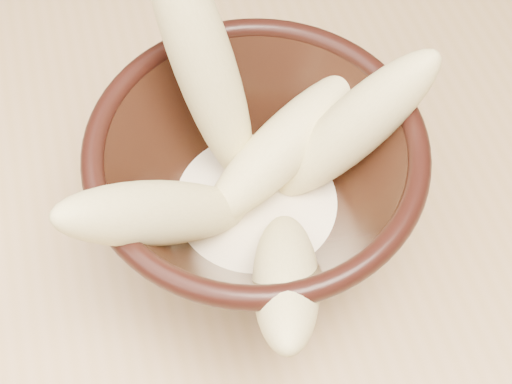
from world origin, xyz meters
TOP-DOWN VIEW (x-y plane):
  - table at (0.00, 0.00)m, footprint 1.20×0.80m
  - bowl at (-0.21, -0.01)m, footprint 0.19×0.19m
  - milk_puddle at (-0.21, -0.01)m, footprint 0.11×0.11m
  - banana_upright at (-0.23, 0.04)m, footprint 0.07×0.11m
  - banana_left at (-0.27, -0.03)m, footprint 0.13×0.08m
  - banana_right at (-0.15, -0.01)m, footprint 0.11×0.04m
  - banana_across at (-0.19, 0.00)m, footprint 0.13×0.10m
  - banana_front at (-0.21, -0.08)m, footprint 0.07×0.13m

SIDE VIEW (x-z plane):
  - table at x=0.00m, z-range 0.30..1.05m
  - milk_puddle at x=-0.21m, z-range 0.78..0.79m
  - bowl at x=-0.21m, z-range 0.76..0.86m
  - banana_across at x=-0.19m, z-range 0.79..0.85m
  - banana_front at x=-0.21m, z-range 0.77..0.87m
  - banana_right at x=-0.15m, z-range 0.78..0.90m
  - banana_left at x=-0.27m, z-range 0.78..0.90m
  - banana_upright at x=-0.23m, z-range 0.78..0.95m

